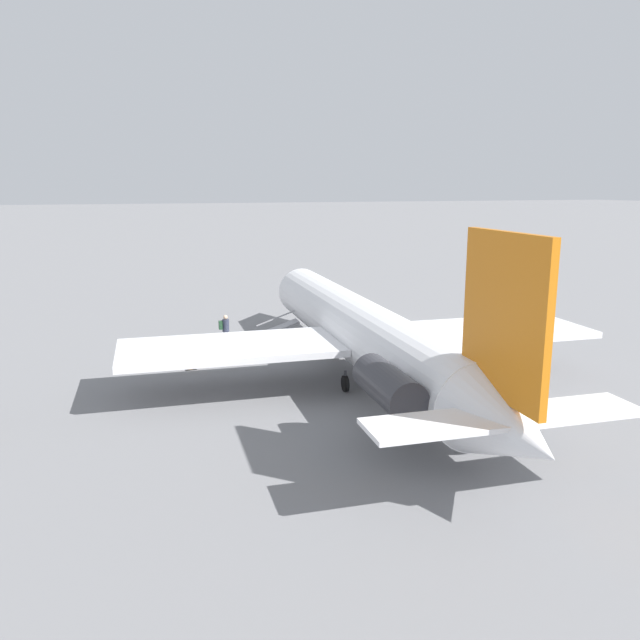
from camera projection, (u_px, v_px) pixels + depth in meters
ground_plane at (357, 374)px, 28.42m from camera, size 600.00×600.00×0.00m
airplane_main at (365, 333)px, 27.07m from camera, size 28.11×20.98×7.28m
boarding_stairs at (249, 339)px, 33.35m from camera, size 1.32×4.09×1.78m
passenger at (225, 329)px, 33.10m from camera, size 0.36×0.55×1.74m
traffic_cone_near_stairs at (190, 364)px, 29.23m from camera, size 0.52×0.52×0.57m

